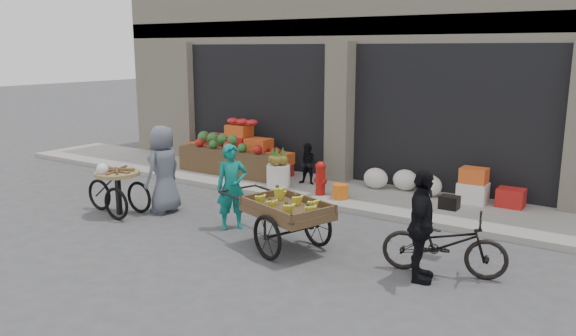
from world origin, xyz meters
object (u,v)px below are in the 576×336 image
Objects in this scene: pineapple_bin at (278,176)px; bicycle at (444,244)px; fire_hydrant at (320,177)px; orange_bucket at (340,191)px; vendor_woman at (232,187)px; vendor_grey at (163,169)px; tricycle_cart at (118,186)px; seated_person at (308,164)px; cyclist at (421,226)px; banana_cart at (285,206)px.

pineapple_bin is 5.17m from bicycle.
orange_bucket is at bearing -5.71° from fire_hydrant.
vendor_woman is at bearing 76.18° from bicycle.
fire_hydrant is 0.42× the size of vendor_grey.
tricycle_cart is at bearing 81.02° from bicycle.
cyclist is at bearing -51.54° from seated_person.
seated_person reaches higher than orange_bucket.
bicycle is at bearing -40.97° from cyclist.
bicycle reaches higher than orange_bucket.
vendor_grey is (-3.10, 0.42, 0.13)m from banana_cart.
pineapple_bin is 0.30× the size of bicycle.
vendor_grey is at bearing 43.20° from tricycle_cart.
orange_bucket is at bearing -3.58° from pineapple_bin.
cyclist is (3.24, -2.84, 0.28)m from fire_hydrant.
orange_bucket is 1.42m from seated_person.
tricycle_cart is at bearing 77.36° from cyclist.
cyclist is (5.93, 0.18, 0.21)m from tricycle_cart.
cyclist is (-0.20, -0.40, 0.33)m from bicycle.
vendor_woman is 3.60m from cyclist.
pineapple_bin is at bearing 154.64° from vendor_grey.
vendor_grey is (0.61, 0.61, 0.28)m from tricycle_cart.
orange_bucket is 2.87m from banana_cart.
fire_hydrant is 0.28× the size of banana_cart.
pineapple_bin reaches higher than orange_bucket.
tricycle_cart is 6.16m from bicycle.
vendor_woman is 2.43m from tricycle_cart.
seated_person reaches higher than banana_cart.
vendor_woman is 1.75m from vendor_grey.
cyclist is at bearing 139.03° from bicycle.
vendor_grey is 5.34m from cyclist.
vendor_woman reaches higher than banana_cart.
fire_hydrant is 0.50× the size of tricycle_cart.
seated_person is at bearing 59.94° from tricycle_cart.
bicycle is at bearing 86.15° from vendor_grey.
banana_cart reaches higher than orange_bucket.
fire_hydrant is 4.31m from cyclist.
vendor_grey is at bearing 71.02° from cyclist.
banana_cart is 3.13m from vendor_grey.
seated_person is 5.16m from bicycle.
seated_person is at bearing 46.32° from vendor_woman.
pineapple_bin is 1.61m from orange_bucket.
pineapple_bin is 0.35× the size of vendor_woman.
seated_person is (-0.70, 0.65, 0.08)m from fire_hydrant.
seated_person reaches higher than fire_hydrant.
fire_hydrant is at bearing 174.29° from orange_bucket.
orange_bucket is 2.61m from vendor_woman.
vendor_grey is (-0.98, -2.46, 0.48)m from pineapple_bin.
cyclist is (4.34, -2.89, 0.41)m from pineapple_bin.
orange_bucket is (1.60, -0.10, -0.10)m from pineapple_bin.
fire_hydrant is at bearing 34.35° from cyclist.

